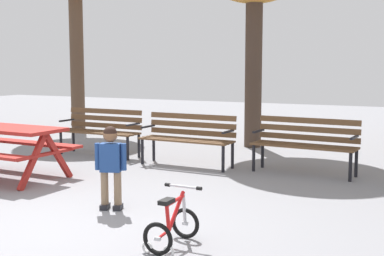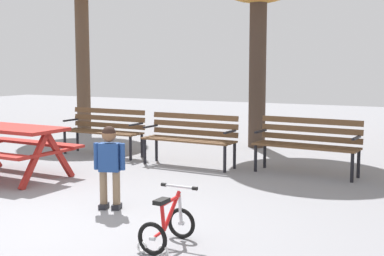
# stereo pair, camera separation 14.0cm
# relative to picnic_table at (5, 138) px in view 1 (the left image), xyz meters

# --- Properties ---
(ground) EXTENTS (36.00, 36.00, 0.00)m
(ground) POSITION_rel_picnic_table_xyz_m (2.20, -1.62, -0.59)
(ground) COLOR gray
(picnic_table) EXTENTS (1.84, 1.40, 0.79)m
(picnic_table) POSITION_rel_picnic_table_xyz_m (0.00, 0.00, 0.00)
(picnic_table) COLOR maroon
(picnic_table) RESTS_ON ground
(park_bench_far_left) EXTENTS (1.61, 0.48, 0.85)m
(park_bench_far_left) POSITION_rel_picnic_table_xyz_m (0.07, 2.27, -0.08)
(park_bench_far_left) COLOR brown
(park_bench_far_left) RESTS_ON ground
(park_bench_left) EXTENTS (1.61, 0.50, 0.85)m
(park_bench_left) POSITION_rel_picnic_table_xyz_m (1.97, 2.08, -0.08)
(park_bench_left) COLOR brown
(park_bench_left) RESTS_ON ground
(park_bench_right) EXTENTS (1.63, 0.55, 0.85)m
(park_bench_right) POSITION_rel_picnic_table_xyz_m (3.87, 2.31, -0.08)
(park_bench_right) COLOR brown
(park_bench_right) RESTS_ON ground
(child_standing) EXTENTS (0.35, 0.23, 0.97)m
(child_standing) POSITION_rel_picnic_table_xyz_m (2.38, -0.73, -0.03)
(child_standing) COLOR #7F664C
(child_standing) RESTS_ON ground
(kids_bicycle) EXTENTS (0.39, 0.56, 0.54)m
(kids_bicycle) POSITION_rel_picnic_table_xyz_m (3.62, -1.54, -0.39)
(kids_bicycle) COLOR black
(kids_bicycle) RESTS_ON ground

